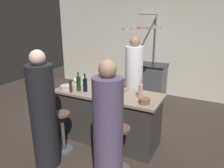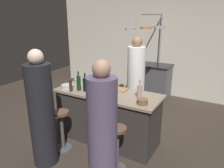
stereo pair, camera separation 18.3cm
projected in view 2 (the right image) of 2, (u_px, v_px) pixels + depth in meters
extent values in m
plane|color=#382D26|center=(108.00, 139.00, 3.87)|extent=(9.00, 9.00, 0.00)
cube|color=beige|center=(162.00, 47.00, 5.82)|extent=(6.40, 0.16, 2.60)
cube|color=#332D2B|center=(108.00, 117.00, 3.74)|extent=(1.72, 0.66, 0.86)
cube|color=gray|center=(108.00, 93.00, 3.60)|extent=(1.80, 0.72, 0.04)
cube|color=#47474C|center=(155.00, 82.00, 5.76)|extent=(0.76, 0.60, 0.86)
cube|color=black|center=(156.00, 65.00, 5.62)|extent=(0.80, 0.64, 0.03)
cylinder|color=white|center=(136.00, 83.00, 4.52)|extent=(0.36, 0.36, 1.53)
sphere|color=#8C664C|center=(137.00, 42.00, 4.26)|extent=(0.21, 0.21, 0.21)
cylinder|color=#4C4C51|center=(64.00, 148.00, 3.59)|extent=(0.28, 0.28, 0.02)
cylinder|color=#4C4C51|center=(62.00, 131.00, 3.49)|extent=(0.06, 0.06, 0.62)
cylinder|color=brown|center=(61.00, 113.00, 3.39)|extent=(0.26, 0.26, 0.04)
cylinder|color=black|center=(42.00, 116.00, 3.06)|extent=(0.36, 0.36, 1.52)
sphere|color=beige|center=(35.00, 57.00, 2.80)|extent=(0.21, 0.21, 0.21)
cylinder|color=#4C4C51|center=(117.00, 150.00, 3.01)|extent=(0.06, 0.06, 0.62)
cylinder|color=brown|center=(117.00, 129.00, 2.91)|extent=(0.26, 0.26, 0.04)
cylinder|color=#594C6B|center=(102.00, 137.00, 2.55)|extent=(0.36, 0.36, 1.49)
sphere|color=tan|center=(101.00, 69.00, 2.29)|extent=(0.20, 0.20, 0.20)
cylinder|color=gray|center=(159.00, 56.00, 5.77)|extent=(0.04, 0.04, 2.15)
cylinder|color=gray|center=(153.00, 14.00, 4.86)|extent=(0.04, 1.40, 0.04)
cylinder|color=gray|center=(130.00, 29.00, 4.65)|extent=(0.23, 0.23, 0.04)
cylinder|color=gray|center=(130.00, 21.00, 4.60)|extent=(0.01, 0.01, 0.31)
cylinder|color=#B26638|center=(146.00, 28.00, 4.50)|extent=(0.24, 0.24, 0.04)
cylinder|color=gray|center=(146.00, 21.00, 4.43)|extent=(0.01, 0.01, 0.28)
cylinder|color=gray|center=(159.00, 27.00, 4.32)|extent=(0.23, 0.23, 0.04)
cylinder|color=gray|center=(160.00, 21.00, 4.28)|extent=(0.01, 0.01, 0.26)
cube|color=#997047|center=(118.00, 89.00, 3.71)|extent=(0.32, 0.22, 0.02)
cylinder|color=#382319|center=(71.00, 86.00, 3.59)|extent=(0.05, 0.05, 0.21)
cylinder|color=black|center=(85.00, 85.00, 3.62)|extent=(0.07, 0.07, 0.23)
cylinder|color=black|center=(85.00, 76.00, 3.57)|extent=(0.03, 0.03, 0.08)
cylinder|color=#143319|center=(79.00, 83.00, 3.65)|extent=(0.07, 0.07, 0.25)
cylinder|color=#143319|center=(78.00, 74.00, 3.59)|extent=(0.03, 0.03, 0.08)
cylinder|color=brown|center=(111.00, 92.00, 3.23)|extent=(0.07, 0.07, 0.24)
cylinder|color=brown|center=(111.00, 82.00, 3.18)|extent=(0.03, 0.03, 0.08)
cylinder|color=#B78C8E|center=(139.00, 92.00, 3.30)|extent=(0.07, 0.07, 0.22)
cylinder|color=#B78C8E|center=(140.00, 82.00, 3.25)|extent=(0.03, 0.03, 0.08)
cylinder|color=silver|center=(77.00, 84.00, 4.03)|extent=(0.06, 0.06, 0.01)
cylinder|color=silver|center=(77.00, 81.00, 4.02)|extent=(0.01, 0.01, 0.07)
cone|color=silver|center=(76.00, 78.00, 4.00)|extent=(0.07, 0.07, 0.06)
cylinder|color=silver|center=(85.00, 86.00, 3.88)|extent=(0.06, 0.06, 0.01)
cylinder|color=silver|center=(84.00, 84.00, 3.87)|extent=(0.01, 0.01, 0.07)
cone|color=silver|center=(84.00, 80.00, 3.85)|extent=(0.07, 0.07, 0.06)
cylinder|color=silver|center=(85.00, 83.00, 4.07)|extent=(0.06, 0.06, 0.01)
cylinder|color=silver|center=(85.00, 81.00, 4.06)|extent=(0.01, 0.01, 0.07)
cone|color=silver|center=(85.00, 77.00, 4.03)|extent=(0.07, 0.07, 0.06)
cylinder|color=brown|center=(142.00, 102.00, 3.10)|extent=(0.16, 0.16, 0.08)
cylinder|color=#334C6B|center=(97.00, 92.00, 3.48)|extent=(0.15, 0.15, 0.07)
cylinder|color=#B7B7BC|center=(67.00, 86.00, 3.78)|extent=(0.21, 0.21, 0.06)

